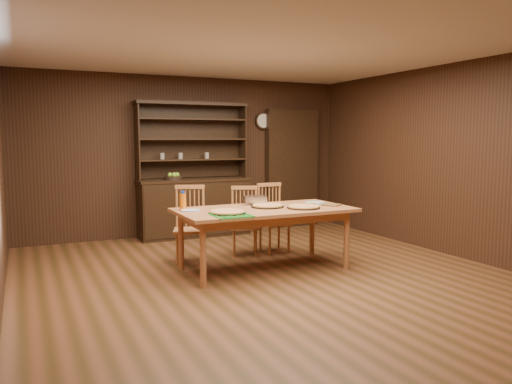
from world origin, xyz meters
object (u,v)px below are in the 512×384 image
chair_left (190,221)px  chair_right (272,215)px  chair_center (244,218)px  juice_bottle (183,201)px  china_hutch (194,200)px  dining_table (264,214)px

chair_left → chair_right: size_ratio=1.02×
chair_center → juice_bottle: (-1.05, -0.56, 0.36)m
chair_right → juice_bottle: size_ratio=4.28×
china_hutch → chair_center: size_ratio=2.32×
dining_table → china_hutch: bearing=92.6°
chair_left → dining_table: bearing=-28.1°
dining_table → chair_center: bearing=82.3°
chair_center → dining_table: bearing=-75.6°
dining_table → chair_right: chair_right is taller
china_hutch → chair_right: (0.65, -1.52, -0.09)m
chair_left → juice_bottle: 0.64m
dining_table → chair_left: size_ratio=2.14×
china_hutch → chair_right: bearing=-66.9°
dining_table → chair_left: bearing=131.3°
juice_bottle → china_hutch: bearing=68.4°
china_hutch → chair_left: (-0.58, -1.59, -0.07)m
china_hutch → chair_center: 1.54m
dining_table → chair_center: size_ratio=2.25×
juice_bottle → chair_center: bearing=28.0°
dining_table → chair_left: (-0.69, 0.78, -0.16)m
chair_right → juice_bottle: juice_bottle is taller
chair_left → chair_center: (0.81, 0.07, -0.03)m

